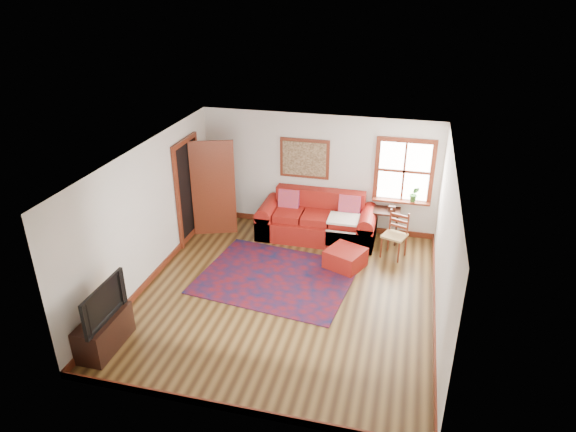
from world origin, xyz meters
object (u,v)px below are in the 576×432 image
(red_leather_sofa, at_px, (317,223))
(ladder_back_chair, at_px, (396,233))
(red_ottoman, at_px, (345,258))
(media_cabinet, at_px, (104,332))
(side_table, at_px, (386,215))

(red_leather_sofa, xyz_separation_m, ladder_back_chair, (1.63, -0.44, 0.17))
(red_ottoman, bearing_deg, red_leather_sofa, 146.92)
(media_cabinet, bearing_deg, red_ottoman, 45.40)
(ladder_back_chair, distance_m, media_cabinet, 5.54)
(red_leather_sofa, distance_m, media_cabinet, 4.88)
(red_leather_sofa, height_order, side_table, red_leather_sofa)
(ladder_back_chair, xyz_separation_m, media_cabinet, (-3.99, -3.84, -0.23))
(red_leather_sofa, relative_size, ladder_back_chair, 2.67)
(red_leather_sofa, height_order, ladder_back_chair, red_leather_sofa)
(red_ottoman, distance_m, media_cabinet, 4.44)
(red_leather_sofa, xyz_separation_m, media_cabinet, (-2.36, -4.27, -0.05))
(side_table, distance_m, ladder_back_chair, 0.65)
(side_table, xyz_separation_m, ladder_back_chair, (0.25, -0.59, -0.08))
(red_leather_sofa, relative_size, side_table, 3.51)
(red_leather_sofa, relative_size, media_cabinet, 2.53)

